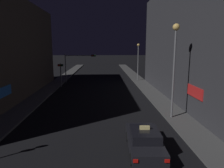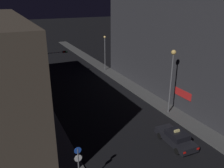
# 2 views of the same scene
# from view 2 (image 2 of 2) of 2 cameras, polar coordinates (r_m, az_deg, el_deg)

# --- Properties ---
(sidewalk_left) EXTENTS (2.28, 67.77, 0.16)m
(sidewalk_left) POSITION_cam_2_polar(r_m,az_deg,el_deg) (41.14, -19.20, 0.42)
(sidewalk_left) COLOR #4C4C4C
(sidewalk_left) RESTS_ON ground_plane
(sidewalk_right) EXTENTS (2.28, 67.77, 0.16)m
(sidewalk_right) POSITION_cam_2_polar(r_m,az_deg,el_deg) (44.70, -0.94, 3.14)
(sidewalk_right) COLOR #4C4C4C
(sidewalk_right) RESTS_ON ground_plane
(building_facade_right) EXTENTS (7.73, 28.89, 13.40)m
(building_facade_right) POSITION_cam_2_polar(r_m,az_deg,el_deg) (34.91, 15.92, 8.65)
(building_facade_right) COLOR #333338
(building_facade_right) RESTS_ON ground_plane
(taxi) EXTENTS (1.97, 4.51, 1.62)m
(taxi) POSITION_cam_2_polar(r_m,az_deg,el_deg) (23.79, 15.17, -12.44)
(taxi) COLOR black
(taxi) RESTS_ON ground_plane
(traffic_light_overhead) EXTENTS (5.27, 0.42, 4.84)m
(traffic_light_overhead) POSITION_cam_2_polar(r_m,az_deg,el_deg) (40.60, -14.83, 5.81)
(traffic_light_overhead) COLOR slate
(traffic_light_overhead) RESTS_ON ground_plane
(traffic_light_left_kerb) EXTENTS (0.80, 0.42, 3.58)m
(traffic_light_left_kerb) POSITION_cam_2_polar(r_m,az_deg,el_deg) (36.65, -16.66, 2.44)
(traffic_light_left_kerb) COLOR slate
(traffic_light_left_kerb) RESTS_ON ground_plane
(sign_pole_left) EXTENTS (0.53, 0.10, 3.75)m
(sign_pole_left) POSITION_cam_2_polar(r_m,az_deg,el_deg) (17.37, -8.08, -18.97)
(sign_pole_left) COLOR slate
(sign_pole_left) RESTS_ON sidewalk_left
(street_lamp_near_block) EXTENTS (0.56, 0.56, 7.69)m
(street_lamp_near_block) POSITION_cam_2_polar(r_m,az_deg,el_deg) (27.59, 14.33, 3.42)
(street_lamp_near_block) COLOR slate
(street_lamp_near_block) RESTS_ON sidewalk_right
(street_lamp_far_block) EXTENTS (0.44, 0.44, 6.44)m
(street_lamp_far_block) POSITION_cam_2_polar(r_m,az_deg,el_deg) (44.27, -1.73, 8.60)
(street_lamp_far_block) COLOR slate
(street_lamp_far_block) RESTS_ON sidewalk_right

